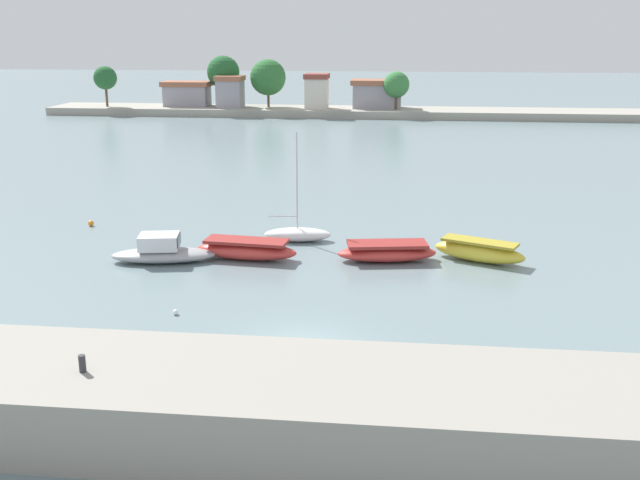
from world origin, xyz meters
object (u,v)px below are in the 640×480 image
Objects in this scene: moored_boat_0 at (163,252)px; mooring_bollard at (82,364)px; moored_boat_2 at (298,234)px; moored_boat_4 at (479,251)px; mooring_buoy_0 at (176,312)px; moored_boat_1 at (247,250)px; moored_boat_3 at (387,252)px; mooring_buoy_1 at (91,223)px.

mooring_bollard is at bearing -88.87° from moored_boat_0.
moored_boat_4 is (10.21, -2.80, 0.12)m from moored_boat_2.
moored_boat_0 is (-3.34, 17.40, -1.90)m from mooring_bollard.
mooring_bollard reaches higher than moored_boat_0.
moored_boat_2 is at bearing 81.59° from mooring_bollard.
mooring_buoy_0 is (-0.38, 10.02, -2.33)m from mooring_bollard.
moored_boat_4 reaches higher than moored_boat_1.
moored_boat_2 is 6.22m from moored_boat_3.
moored_boat_4 is at bearing 55.10° from mooring_bollard.
moored_boat_1 is 0.88× the size of moored_boat_2.
mooring_bollard is at bearing -103.50° from moored_boat_2.
mooring_buoy_0 is (-8.96, -8.88, -0.36)m from moored_boat_3.
moored_boat_4 is at bearing 33.89° from mooring_buoy_0.
mooring_bollard is 1.49× the size of mooring_buoy_1.
moored_boat_1 reaches higher than mooring_buoy_0.
moored_boat_3 is at bearing 65.57° from mooring_bollard.
moored_boat_1 is 23.73× the size of mooring_buoy_0.
moored_boat_1 is 12.61m from mooring_buoy_1.
mooring_buoy_0 is at bearing -144.63° from moored_boat_3.
mooring_buoy_1 is at bearing 112.97° from mooring_bollard.
moored_boat_0 is at bearing -44.23° from mooring_buoy_1.
mooring_buoy_0 is at bearing -122.28° from moored_boat_4.
moored_boat_0 is at bearing 177.79° from moored_boat_3.
moored_boat_1 is at bearing 2.94° from moored_boat_0.
moored_boat_3 is (11.92, 1.50, -0.07)m from moored_boat_0.
moored_boat_0 is 1.01× the size of moored_boat_1.
moored_boat_3 is at bearing 44.75° from mooring_buoy_0.
mooring_bollard is 18.51m from moored_boat_1.
moored_boat_0 is at bearing -149.51° from moored_boat_2.
moored_boat_3 is 23.11× the size of mooring_buoy_0.
mooring_bollard is 26.26m from mooring_buoy_1.
mooring_buoy_1 is at bearing 166.63° from moored_boat_2.
moored_boat_1 is 1.11× the size of moored_boat_4.
moored_boat_2 is 1.26× the size of moored_boat_4.
mooring_buoy_1 is at bearing -167.54° from moored_boat_4.
moored_boat_4 is 24.17m from mooring_buoy_1.
mooring_bollard reaches higher than mooring_buoy_0.
mooring_bollard is 0.09× the size of moored_boat_1.
moored_boat_0 is at bearing -149.63° from moored_boat_4.
moored_boat_1 is at bearing 80.50° from mooring_buoy_0.
moored_boat_3 reaches higher than mooring_buoy_0.
mooring_bollard reaches higher than mooring_buoy_1.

